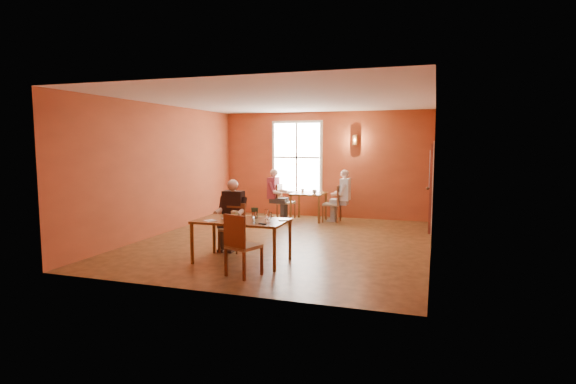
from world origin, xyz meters
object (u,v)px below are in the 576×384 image
(chair_diner_maroon, at_px, (286,202))
(diner_maroon, at_px, (285,195))
(chair_diner_main, at_px, (232,228))
(diner_main, at_px, (231,218))
(second_table, at_px, (309,207))
(main_table, at_px, (242,241))
(chair_diner_white, at_px, (332,203))
(diner_white, at_px, (333,197))
(chair_empty, at_px, (244,245))

(chair_diner_maroon, relative_size, diner_maroon, 0.72)
(chair_diner_main, height_order, diner_main, diner_main)
(chair_diner_main, bearing_deg, second_table, -96.75)
(main_table, distance_m, chair_diner_maroon, 4.61)
(chair_diner_white, xyz_separation_m, chair_diner_maroon, (-1.30, 0.00, -0.01))
(second_table, bearing_deg, main_table, -89.53)
(diner_white, distance_m, diner_maroon, 1.36)
(diner_main, relative_size, diner_maroon, 0.99)
(second_table, distance_m, chair_diner_white, 0.66)
(chair_diner_main, xyz_separation_m, chair_empty, (0.88, -1.43, 0.04))
(second_table, distance_m, diner_white, 0.74)
(diner_maroon, bearing_deg, diner_main, 3.17)
(chair_empty, xyz_separation_m, chair_diner_maroon, (-1.07, 5.33, -0.01))
(diner_main, relative_size, chair_diner_maroon, 1.37)
(chair_diner_white, height_order, diner_maroon, diner_maroon)
(main_table, height_order, second_table, second_table)
(diner_white, xyz_separation_m, diner_maroon, (-1.36, 0.00, -0.00))
(second_table, xyz_separation_m, chair_diner_white, (0.65, 0.00, 0.12))
(diner_white, xyz_separation_m, chair_diner_maroon, (-1.33, 0.00, -0.19))
(chair_diner_main, relative_size, diner_white, 0.68)
(main_table, relative_size, diner_main, 1.20)
(diner_white, bearing_deg, second_table, 90.00)
(chair_diner_main, xyz_separation_m, second_table, (0.46, 3.90, -0.08))
(diner_main, xyz_separation_m, diner_maroon, (-0.22, 3.93, 0.01))
(diner_main, relative_size, chair_empty, 1.34)
(chair_diner_main, bearing_deg, diner_maroon, -86.81)
(diner_main, bearing_deg, diner_white, -106.19)
(diner_white, bearing_deg, main_table, 171.97)
(diner_main, xyz_separation_m, diner_white, (1.14, 3.93, 0.01))
(main_table, height_order, chair_diner_white, chair_diner_white)
(main_table, bearing_deg, diner_main, 128.88)
(chair_diner_maroon, bearing_deg, diner_maroon, -90.00)
(chair_empty, bearing_deg, chair_diner_maroon, 122.14)
(chair_empty, height_order, diner_maroon, diner_maroon)
(chair_diner_white, distance_m, diner_white, 0.19)
(chair_diner_white, bearing_deg, chair_diner_maroon, 90.00)
(diner_main, relative_size, diner_white, 0.99)
(chair_empty, relative_size, second_table, 1.16)
(main_table, bearing_deg, diner_maroon, 98.96)
(chair_diner_main, height_order, chair_diner_maroon, chair_diner_maroon)
(chair_empty, relative_size, diner_maroon, 0.74)
(chair_diner_white, height_order, chair_diner_maroon, chair_diner_white)
(diner_main, bearing_deg, second_table, -96.70)
(chair_empty, xyz_separation_m, second_table, (-0.42, 5.33, -0.12))
(chair_diner_main, xyz_separation_m, chair_diner_white, (1.11, 3.90, 0.03))
(chair_empty, relative_size, diner_white, 0.74)
(chair_diner_main, height_order, chair_diner_white, chair_diner_white)
(second_table, bearing_deg, diner_maroon, 180.00)
(second_table, height_order, chair_diner_maroon, chair_diner_maroon)
(diner_main, height_order, chair_diner_maroon, diner_main)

